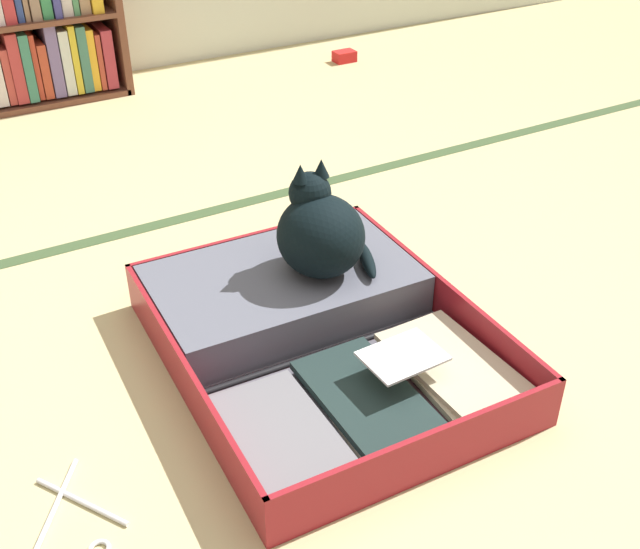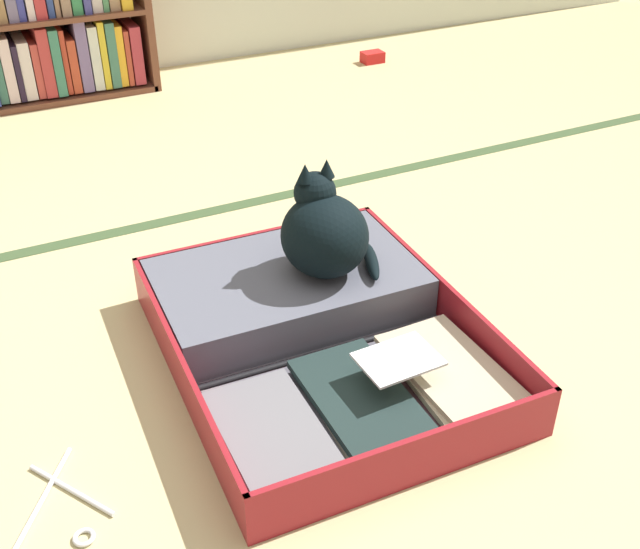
{
  "view_description": "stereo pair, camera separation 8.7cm",
  "coord_description": "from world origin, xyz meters",
  "px_view_note": "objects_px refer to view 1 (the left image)",
  "views": [
    {
      "loc": [
        -0.56,
        -1.04,
        1.15
      ],
      "look_at": [
        0.15,
        0.21,
        0.22
      ],
      "focal_mm": 43.44,
      "sensor_mm": 36.0,
      "label": 1
    },
    {
      "loc": [
        -0.48,
        -1.08,
        1.15
      ],
      "look_at": [
        0.15,
        0.21,
        0.22
      ],
      "focal_mm": 43.44,
      "sensor_mm": 36.0,
      "label": 2
    }
  ],
  "objects_px": {
    "clothes_hanger": "(58,547)",
    "small_red_pouch": "(344,56)",
    "open_suitcase": "(307,322)",
    "black_cat": "(319,232)"
  },
  "relations": [
    {
      "from": "black_cat",
      "to": "clothes_hanger",
      "type": "xyz_separation_m",
      "value": [
        -0.75,
        -0.4,
        -0.22
      ]
    },
    {
      "from": "small_red_pouch",
      "to": "open_suitcase",
      "type": "bearing_deg",
      "value": -123.39
    },
    {
      "from": "open_suitcase",
      "to": "small_red_pouch",
      "type": "xyz_separation_m",
      "value": [
        1.17,
        1.78,
        -0.03
      ]
    },
    {
      "from": "open_suitcase",
      "to": "black_cat",
      "type": "bearing_deg",
      "value": 47.39
    },
    {
      "from": "black_cat",
      "to": "open_suitcase",
      "type": "bearing_deg",
      "value": -132.61
    },
    {
      "from": "open_suitcase",
      "to": "clothes_hanger",
      "type": "height_order",
      "value": "open_suitcase"
    },
    {
      "from": "clothes_hanger",
      "to": "small_red_pouch",
      "type": "relative_size",
      "value": 3.43
    },
    {
      "from": "clothes_hanger",
      "to": "small_red_pouch",
      "type": "distance_m",
      "value": 2.79
    },
    {
      "from": "black_cat",
      "to": "small_red_pouch",
      "type": "relative_size",
      "value": 2.75
    },
    {
      "from": "open_suitcase",
      "to": "black_cat",
      "type": "height_order",
      "value": "black_cat"
    }
  ]
}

